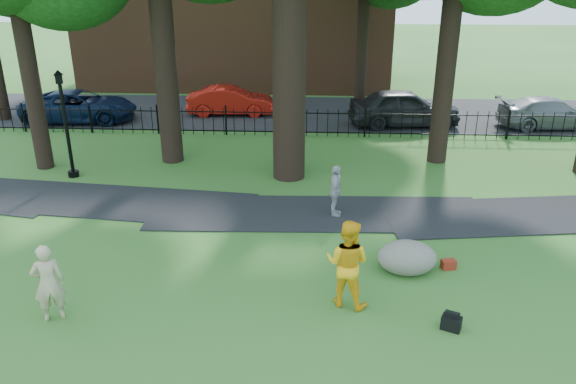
# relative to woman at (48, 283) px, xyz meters

# --- Properties ---
(ground) EXTENTS (120.00, 120.00, 0.00)m
(ground) POSITION_rel_woman_xyz_m (4.51, 1.75, -0.87)
(ground) COLOR #2A5F21
(ground) RESTS_ON ground
(footpath) EXTENTS (36.07, 3.85, 0.03)m
(footpath) POSITION_rel_woman_xyz_m (5.51, 5.65, -0.87)
(footpath) COLOR black
(footpath) RESTS_ON ground
(street) EXTENTS (80.00, 7.00, 0.02)m
(street) POSITION_rel_woman_xyz_m (4.51, 17.75, -0.87)
(street) COLOR black
(street) RESTS_ON ground
(iron_fence) EXTENTS (44.00, 0.04, 1.20)m
(iron_fence) POSITION_rel_woman_xyz_m (4.51, 13.75, -0.27)
(iron_fence) COLOR black
(iron_fence) RESTS_ON ground
(woman) EXTENTS (0.76, 0.66, 1.74)m
(woman) POSITION_rel_woman_xyz_m (0.00, 0.00, 0.00)
(woman) COLOR tan
(woman) RESTS_ON ground
(man) EXTENTS (1.18, 1.05, 2.01)m
(man) POSITION_rel_woman_xyz_m (6.19, 0.91, 0.13)
(man) COLOR #FFB315
(man) RESTS_ON ground
(pedestrian) EXTENTS (0.47, 0.95, 1.57)m
(pedestrian) POSITION_rel_woman_xyz_m (6.05, 5.54, -0.09)
(pedestrian) COLOR #A5A5AA
(pedestrian) RESTS_ON ground
(boulder) EXTENTS (1.53, 1.22, 0.83)m
(boulder) POSITION_rel_woman_xyz_m (7.72, 2.41, -0.46)
(boulder) COLOR gray
(boulder) RESTS_ON ground
(lamppost) EXTENTS (0.37, 0.37, 3.73)m
(lamppost) POSITION_rel_woman_xyz_m (-3.06, 8.35, 0.96)
(lamppost) COLOR black
(lamppost) RESTS_ON ground
(backpack) EXTENTS (0.46, 0.39, 0.30)m
(backpack) POSITION_rel_woman_xyz_m (8.31, 0.07, -0.72)
(backpack) COLOR black
(backpack) RESTS_ON ground
(red_bag) EXTENTS (0.38, 0.29, 0.24)m
(red_bag) POSITION_rel_woman_xyz_m (8.77, 2.56, -0.75)
(red_bag) COLOR maroon
(red_bag) RESTS_ON ground
(red_sedan) EXTENTS (4.27, 1.70, 1.38)m
(red_sedan) POSITION_rel_woman_xyz_m (1.19, 17.25, -0.18)
(red_sedan) COLOR #B8170E
(red_sedan) RESTS_ON ground
(navy_van) EXTENTS (5.37, 2.78, 1.45)m
(navy_van) POSITION_rel_woman_xyz_m (-5.74, 15.64, -0.15)
(navy_van) COLOR #0B1937
(navy_van) RESTS_ON ground
(grey_car) EXTENTS (5.18, 2.52, 1.70)m
(grey_car) POSITION_rel_woman_xyz_m (9.41, 15.68, -0.02)
(grey_car) COLOR black
(grey_car) RESTS_ON ground
(silver_car) EXTENTS (4.85, 2.24, 1.37)m
(silver_car) POSITION_rel_woman_xyz_m (16.02, 15.70, -0.18)
(silver_car) COLOR gray
(silver_car) RESTS_ON ground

